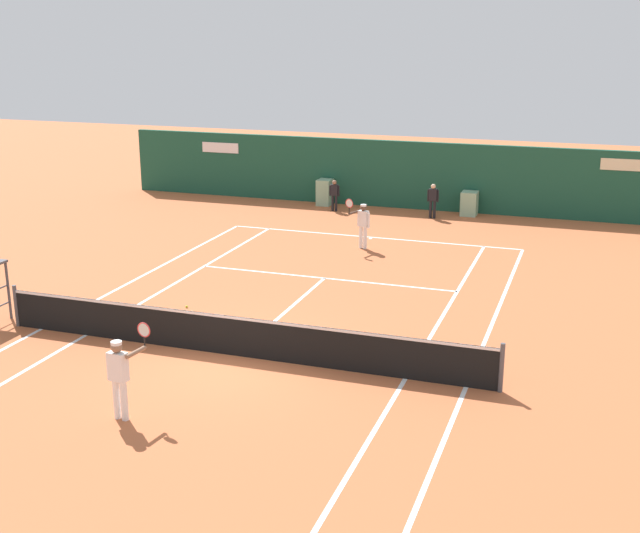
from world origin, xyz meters
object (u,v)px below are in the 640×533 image
(player_on_baseline, at_px, (363,222))
(ball_kid_right_post, at_px, (433,199))
(ball_kid_centre_post, at_px, (334,193))
(tennis_ball_mid_court, at_px, (321,334))
(tennis_ball_by_sideline, at_px, (187,307))
(player_near_side, at_px, (120,372))

(player_on_baseline, height_order, ball_kid_right_post, player_on_baseline)
(ball_kid_centre_post, distance_m, tennis_ball_mid_court, 14.23)
(tennis_ball_by_sideline, bearing_deg, player_on_baseline, 69.80)
(player_on_baseline, relative_size, ball_kid_centre_post, 1.39)
(player_near_side, bearing_deg, ball_kid_right_post, 91.07)
(player_near_side, height_order, tennis_ball_by_sideline, player_near_side)
(ball_kid_right_post, height_order, tennis_ball_by_sideline, ball_kid_right_post)
(ball_kid_right_post, relative_size, tennis_ball_by_sideline, 20.13)
(player_on_baseline, bearing_deg, ball_kid_right_post, -85.02)
(ball_kid_right_post, distance_m, tennis_ball_by_sideline, 13.47)
(ball_kid_centre_post, bearing_deg, tennis_ball_by_sideline, 85.59)
(player_on_baseline, distance_m, ball_kid_right_post, 5.52)
(player_on_baseline, xyz_separation_m, player_near_side, (-0.83, -13.68, 0.04))
(ball_kid_centre_post, relative_size, tennis_ball_by_sideline, 18.81)
(ball_kid_centre_post, xyz_separation_m, tennis_ball_by_sideline, (-0.00, -12.82, -0.70))
(player_near_side, xyz_separation_m, tennis_ball_mid_court, (2.18, 5.43, -0.94))
(ball_kid_right_post, height_order, tennis_ball_mid_court, ball_kid_right_post)
(tennis_ball_by_sideline, bearing_deg, tennis_ball_mid_court, -10.91)
(player_on_baseline, relative_size, tennis_ball_by_sideline, 26.12)
(player_on_baseline, xyz_separation_m, tennis_ball_by_sideline, (-2.75, -7.46, -0.90))
(player_on_baseline, bearing_deg, tennis_ball_by_sideline, 88.63)
(ball_kid_right_post, height_order, ball_kid_centre_post, ball_kid_right_post)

